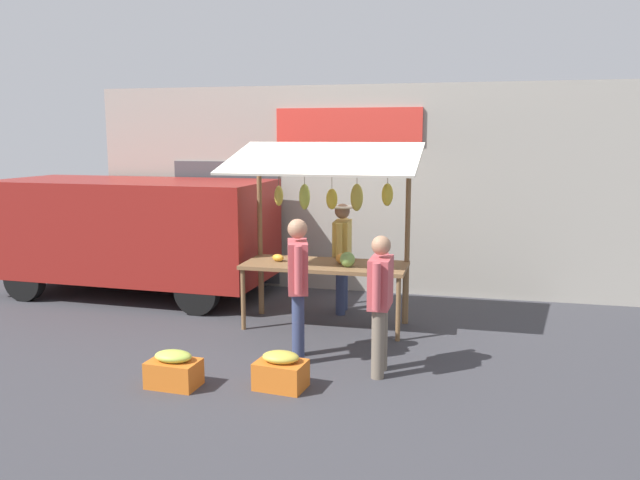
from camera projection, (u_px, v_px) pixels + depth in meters
name	position (u px, v px, depth m)	size (l,w,h in m)	color
ground_plane	(325.00, 326.00, 8.67)	(40.00, 40.00, 0.00)	#38383D
street_backdrop	(352.00, 190.00, 10.51)	(9.00, 0.30, 3.40)	#9E998E
market_stall	(326.00, 215.00, 8.44)	(2.50, 1.46, 2.50)	brown
vendor_with_sunhat	(342.00, 249.00, 9.21)	(0.42, 0.69, 1.62)	navy
shopper_with_shopping_bag	(298.00, 279.00, 7.22)	(0.36, 0.68, 1.66)	navy
shopper_in_grey_tee	(380.00, 296.00, 6.80)	(0.22, 0.67, 1.54)	#726656
parked_van	(126.00, 227.00, 10.28)	(4.46, 2.00, 1.88)	maroon
produce_crate_near	(174.00, 370.00, 6.56)	(0.55, 0.38, 0.39)	#D1661E
produce_crate_side	(281.00, 371.00, 6.52)	(0.55, 0.42, 0.40)	#D1661E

